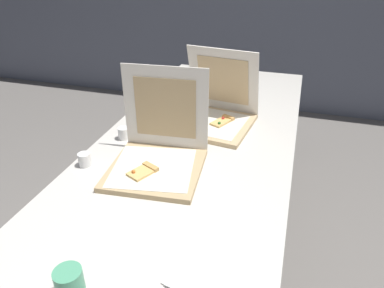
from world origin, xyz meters
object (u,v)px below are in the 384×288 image
table (198,146)px  cup_printed_front (70,284)px  cup_white_far (169,105)px  cup_white_near_left (85,160)px  cup_white_mid (150,120)px  napkin_pile (197,276)px  cup_white_near_center (124,133)px  pizza_box_middle (216,114)px  pizza_box_front (157,155)px

table → cup_printed_front: 0.97m
cup_white_far → cup_white_near_left: same height
cup_white_far → cup_white_mid: (-0.03, -0.21, 0.00)m
cup_white_mid → napkin_pile: (0.51, -0.88, -0.02)m
cup_white_mid → napkin_pile: cup_white_mid is taller
cup_white_far → cup_white_near_left: size_ratio=1.00×
cup_printed_front → napkin_pile: cup_printed_front is taller
cup_white_near_left → cup_printed_front: cup_printed_front is taller
cup_white_near_center → napkin_pile: 0.90m
pizza_box_middle → cup_white_mid: pizza_box_middle is taller
cup_white_near_left → napkin_pile: size_ratio=0.32×
table → napkin_pile: bearing=-74.3°
pizza_box_middle → cup_white_mid: size_ratio=7.22×
cup_white_near_center → napkin_pile: bearing=-50.7°
table → cup_white_mid: size_ratio=38.81×
table → cup_white_near_left: 0.55m
table → napkin_pile: 0.84m
cup_white_near_left → cup_white_near_center: 0.27m
pizza_box_middle → cup_white_far: 0.31m
pizza_box_middle → pizza_box_front: bearing=-98.8°
pizza_box_front → cup_white_near_center: size_ratio=7.02×
cup_white_far → cup_white_near_left: 0.68m
cup_white_mid → cup_white_near_left: 0.46m
cup_white_mid → cup_printed_front: bearing=-78.9°
pizza_box_front → cup_white_far: (-0.16, 0.58, -0.03)m
table → cup_white_near_center: size_ratio=38.81×
pizza_box_middle → cup_white_near_center: bearing=-136.1°
pizza_box_front → cup_white_near_left: size_ratio=7.02×
pizza_box_front → cup_white_far: bearing=100.1°
pizza_box_front → cup_white_near_left: (-0.30, -0.08, -0.03)m
cup_white_mid → cup_printed_front: 1.05m
napkin_pile → cup_white_near_left: bearing=145.3°
table → napkin_pile: (0.23, -0.81, 0.05)m
cup_white_near_left → cup_white_near_center: bearing=79.3°
pizza_box_middle → table: bearing=-96.6°
cup_white_far → cup_printed_front: size_ratio=0.61×
pizza_box_middle → cup_white_near_left: (-0.44, -0.55, -0.03)m
cup_printed_front → table: bearing=85.5°
cup_white_near_left → pizza_box_front: bearing=15.1°
cup_white_near_left → cup_printed_front: 0.67m
pizza_box_front → cup_white_near_left: bearing=-170.1°
table → pizza_box_front: pizza_box_front is taller
table → pizza_box_middle: size_ratio=5.37×
cup_printed_front → cup_white_near_center: bearing=107.3°
cup_printed_front → napkin_pile: bearing=27.8°
table → cup_white_far: cup_white_far is taller
table → cup_white_near_center: 0.37m
cup_white_near_left → cup_printed_front: (0.32, -0.59, 0.02)m
cup_white_near_left → cup_printed_front: size_ratio=0.61×
table → pizza_box_front: size_ratio=5.53×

